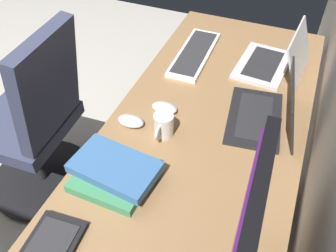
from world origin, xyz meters
TOP-DOWN VIEW (x-y plane):
  - desk at (0.09, 1.57)m, footprint 2.22×0.73m
  - drawer_pedestal at (0.05, 1.59)m, footprint 0.40×0.51m
  - laptop_leftmost at (-0.28, 1.78)m, footprint 0.36×0.29m
  - laptop_left at (-0.64, 1.74)m, footprint 0.33×0.31m
  - keyboard_spare at (-0.61, 1.37)m, footprint 0.42×0.15m
  - mouse_main at (-0.07, 1.30)m, footprint 0.06×0.10m
  - mouse_spare at (-0.19, 1.39)m, footprint 0.06×0.10m
  - book_stack_near at (0.17, 1.36)m, footprint 0.23×0.29m
  - coffee_mug at (-0.07, 1.43)m, footprint 0.11×0.07m
  - office_chair at (-0.12, 0.75)m, footprint 0.56×0.56m

SIDE VIEW (x-z plane):
  - drawer_pedestal at x=0.05m, z-range 0.00..0.69m
  - office_chair at x=-0.12m, z-range -0.03..0.94m
  - desk at x=0.09m, z-range 0.30..1.03m
  - keyboard_spare at x=-0.61m, z-range 0.73..0.75m
  - mouse_main at x=-0.07m, z-range 0.73..0.76m
  - mouse_spare at x=-0.19m, z-range 0.73..0.76m
  - book_stack_near at x=0.17m, z-range 0.73..0.79m
  - coffee_mug at x=-0.07m, z-range 0.73..0.82m
  - laptop_leftmost at x=-0.28m, z-range 0.68..0.88m
  - laptop_left at x=-0.64m, z-range 0.68..0.88m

